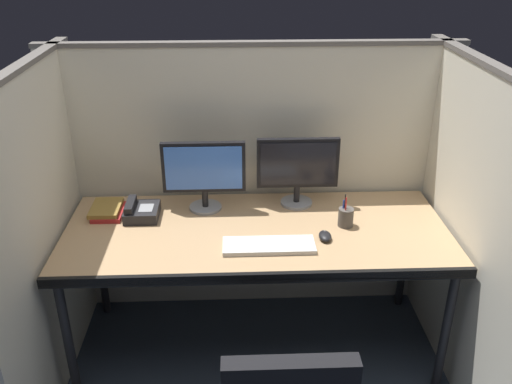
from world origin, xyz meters
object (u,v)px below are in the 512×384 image
object	(u,v)px
desk_phone	(141,211)
pen_cup	(346,217)
desk	(257,239)
monitor_right	(298,167)
keyboard_main	(269,246)
book_stack	(108,210)
computer_mouse	(325,236)
monitor_left	(204,171)

from	to	relation	value
desk_phone	pen_cup	bearing A→B (deg)	-7.28
desk	monitor_right	xyz separation A→B (m)	(0.23, 0.28, 0.27)
desk	keyboard_main	size ratio (longest dim) A/B	4.42
monitor_right	book_stack	distance (m)	1.02
monitor_right	desk_phone	size ratio (longest dim) A/B	2.26
monitor_right	book_stack	bearing A→B (deg)	-175.58
desk_phone	book_stack	world-z (taller)	desk_phone
computer_mouse	desk	bearing A→B (deg)	163.08
book_stack	desk	bearing A→B (deg)	-14.80
pen_cup	desk_phone	bearing A→B (deg)	172.72
book_stack	monitor_right	bearing A→B (deg)	4.42
desk	pen_cup	distance (m)	0.46
desk	book_stack	xyz separation A→B (m)	(-0.77, 0.20, 0.07)
pen_cup	keyboard_main	bearing A→B (deg)	-153.92
computer_mouse	desk_phone	bearing A→B (deg)	164.11
desk	monitor_left	size ratio (longest dim) A/B	4.42
monitor_left	desk_phone	xyz separation A→B (m)	(-0.33, -0.08, -0.18)
monitor_right	keyboard_main	xyz separation A→B (m)	(-0.18, -0.44, -0.20)
book_stack	pen_cup	bearing A→B (deg)	-8.15
pen_cup	desk	bearing A→B (deg)	-176.28
monitor_left	computer_mouse	bearing A→B (deg)	-30.35
computer_mouse	desk_phone	size ratio (longest dim) A/B	0.51
desk	keyboard_main	distance (m)	0.18
desk_phone	monitor_right	bearing A→B (deg)	8.27
desk_phone	book_stack	distance (m)	0.18
pen_cup	monitor_right	bearing A→B (deg)	130.98
desk_phone	desk	bearing A→B (deg)	-15.32
keyboard_main	pen_cup	bearing A→B (deg)	26.08
desk_phone	pen_cup	world-z (taller)	pen_cup
monitor_right	computer_mouse	xyz separation A→B (m)	(0.10, -0.38, -0.20)
desk_phone	book_stack	xyz separation A→B (m)	(-0.18, 0.04, -0.01)
monitor_right	pen_cup	distance (m)	0.37
computer_mouse	monitor_left	bearing A→B (deg)	149.65
desk	desk_phone	size ratio (longest dim) A/B	10.00
desk	monitor_left	xyz separation A→B (m)	(-0.26, 0.24, 0.27)
monitor_left	monitor_right	size ratio (longest dim) A/B	1.00
computer_mouse	pen_cup	size ratio (longest dim) A/B	0.57
desk	keyboard_main	world-z (taller)	keyboard_main
pen_cup	book_stack	world-z (taller)	pen_cup
desk	monitor_left	distance (m)	0.45
keyboard_main	book_stack	distance (m)	0.90
keyboard_main	book_stack	world-z (taller)	book_stack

